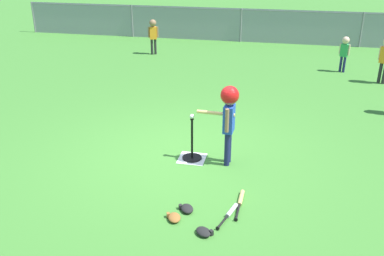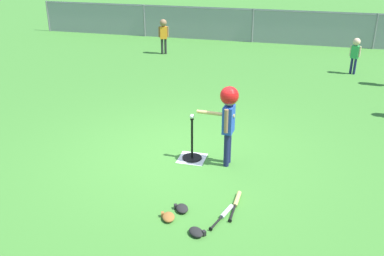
% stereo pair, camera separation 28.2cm
% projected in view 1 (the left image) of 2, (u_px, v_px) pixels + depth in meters
% --- Properties ---
extents(ground_plane, '(60.00, 60.00, 0.00)m').
position_uv_depth(ground_plane, '(181.00, 156.00, 7.19)').
color(ground_plane, '#3D7A2D').
extents(home_plate, '(0.44, 0.44, 0.01)m').
position_uv_depth(home_plate, '(192.00, 158.00, 7.10)').
color(home_plate, white).
rests_on(home_plate, ground_plane).
extents(batting_tee, '(0.32, 0.32, 0.71)m').
position_uv_depth(batting_tee, '(192.00, 152.00, 7.06)').
color(batting_tee, black).
rests_on(batting_tee, ground_plane).
extents(baseball_on_tee, '(0.07, 0.07, 0.07)m').
position_uv_depth(baseball_on_tee, '(192.00, 116.00, 6.80)').
color(baseball_on_tee, white).
rests_on(baseball_on_tee, batting_tee).
extents(batter_child, '(0.65, 0.37, 1.31)m').
position_uv_depth(batter_child, '(229.00, 109.00, 6.58)').
color(batter_child, '#191E4C').
rests_on(batter_child, ground_plane).
extents(fielder_deep_left, '(0.30, 0.21, 1.08)m').
position_uv_depth(fielder_deep_left, '(153.00, 32.00, 13.28)').
color(fielder_deep_left, '#262626').
rests_on(fielder_deep_left, ground_plane).
extents(fielder_deep_right, '(0.26, 0.19, 0.96)m').
position_uv_depth(fielder_deep_right, '(345.00, 49.00, 11.50)').
color(fielder_deep_right, '#191E4C').
rests_on(fielder_deep_right, ground_plane).
extents(spare_bat_silver, '(0.22, 0.58, 0.06)m').
position_uv_depth(spare_bat_silver, '(230.00, 213.00, 5.64)').
color(spare_bat_silver, silver).
rests_on(spare_bat_silver, ground_plane).
extents(spare_bat_wood, '(0.07, 0.70, 0.06)m').
position_uv_depth(spare_bat_wood, '(240.00, 201.00, 5.90)').
color(spare_bat_wood, '#DBB266').
rests_on(spare_bat_wood, ground_plane).
extents(glove_by_plate, '(0.25, 0.27, 0.07)m').
position_uv_depth(glove_by_plate, '(187.00, 209.00, 5.72)').
color(glove_by_plate, black).
rests_on(glove_by_plate, ground_plane).
extents(glove_near_bats, '(0.23, 0.26, 0.07)m').
position_uv_depth(glove_near_bats, '(174.00, 217.00, 5.54)').
color(glove_near_bats, brown).
rests_on(glove_near_bats, ground_plane).
extents(glove_tossed_aside, '(0.27, 0.27, 0.07)m').
position_uv_depth(glove_tossed_aside, '(204.00, 232.00, 5.26)').
color(glove_tossed_aside, black).
rests_on(glove_tossed_aside, ground_plane).
extents(outfield_fence, '(16.06, 0.06, 1.15)m').
position_uv_depth(outfield_fence, '(241.00, 24.00, 15.00)').
color(outfield_fence, slate).
rests_on(outfield_fence, ground_plane).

